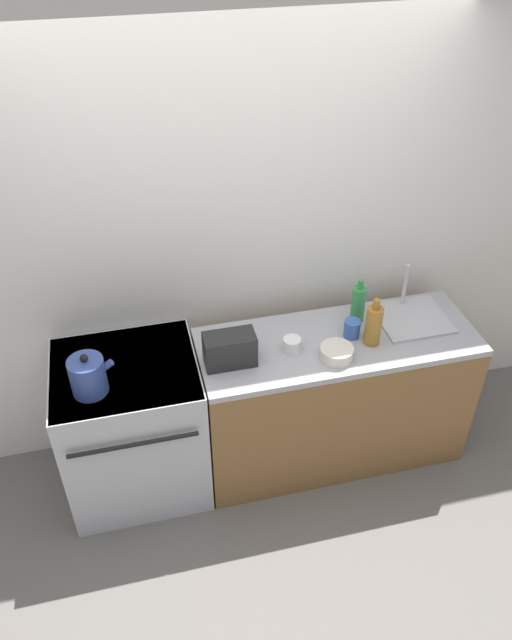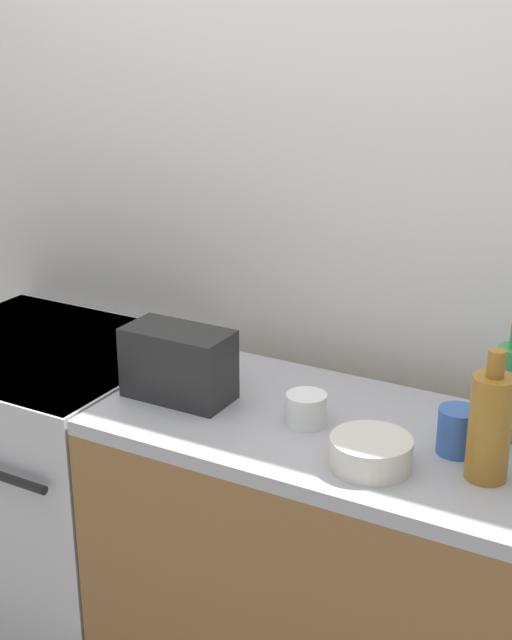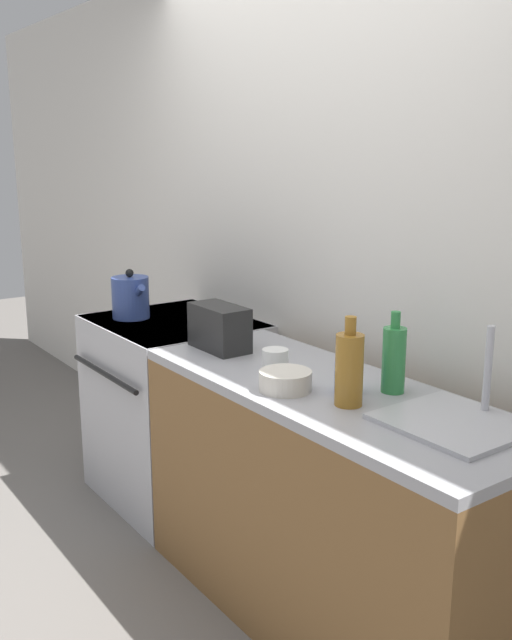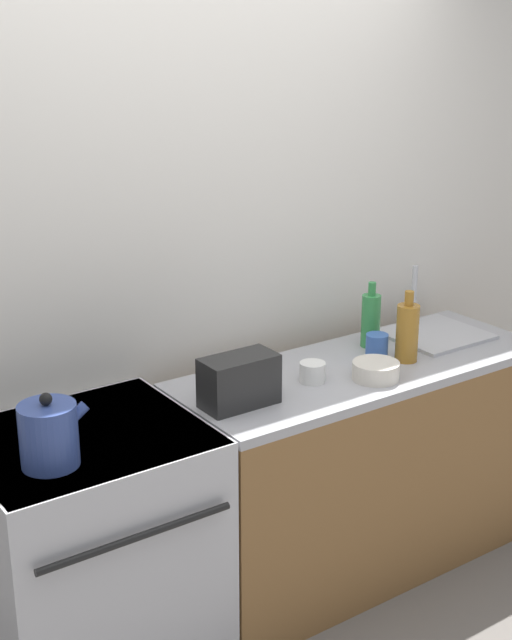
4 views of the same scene
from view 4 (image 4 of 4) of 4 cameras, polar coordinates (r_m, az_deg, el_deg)
name	(u,v)px [view 4 (image 4 of 4)]	position (r m, az deg, el deg)	size (l,w,h in m)	color
wall_back	(183,262)	(3.44, -4.70, 3.74)	(8.00, 0.05, 2.60)	silver
stove	(92,550)	(3.20, -10.47, -14.27)	(0.77, 0.71, 0.89)	#B7B7BC
counter_block	(359,465)	(3.73, 6.62, -9.21)	(1.56, 0.58, 0.89)	brown
kettle	(49,435)	(2.78, -13.10, -7.16)	(0.22, 0.18, 0.24)	#33478C
toaster	(239,381)	(3.12, -1.09, -3.92)	(0.27, 0.14, 0.18)	black
sink_tray	(434,332)	(3.90, 11.31, -0.74)	(0.39, 0.36, 0.28)	#B7B7BC
bottle_green	(371,320)	(3.70, 7.35, 0.02)	(0.08, 0.08, 0.28)	#338C47
bottle_amber	(407,332)	(3.56, 9.66, -0.75)	(0.09, 0.09, 0.29)	#9E6B23
cup_white	(312,372)	(3.34, 3.63, -3.34)	(0.10, 0.10, 0.08)	white
cup_blue	(377,347)	(3.58, 7.74, -1.71)	(0.09, 0.09, 0.10)	#3860B2
bowl	(376,371)	(3.39, 7.67, -3.22)	(0.18, 0.18, 0.07)	beige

